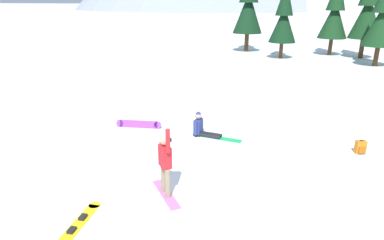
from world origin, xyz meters
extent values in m
plane|color=white|center=(0.00, 0.00, 0.00)|extent=(800.00, 800.00, 0.00)
cube|color=pink|center=(-0.77, 0.01, 0.01)|extent=(1.13, 1.40, 0.02)
cylinder|color=gray|center=(-0.87, 0.14, 0.43)|extent=(0.15, 0.15, 0.80)
cylinder|color=gray|center=(-0.68, -0.12, 0.43)|extent=(0.15, 0.15, 0.80)
cube|color=red|center=(-0.77, 0.01, 1.11)|extent=(0.43, 0.46, 0.57)
cylinder|color=red|center=(-0.93, 0.22, 1.10)|extent=(0.11, 0.11, 0.58)
cylinder|color=red|center=(-0.62, -0.20, 1.64)|extent=(0.11, 0.11, 0.60)
sphere|color=tan|center=(-0.77, 0.01, 1.55)|extent=(0.24, 0.24, 0.24)
cube|color=black|center=(-0.66, 0.10, 1.56)|extent=(0.13, 0.16, 0.08)
cube|color=black|center=(-0.80, 4.26, 0.05)|extent=(0.34, 0.41, 0.10)
cylinder|color=black|center=(-0.29, 4.27, 0.07)|extent=(0.81, 0.28, 0.14)
cylinder|color=black|center=(-0.33, 4.07, 0.07)|extent=(0.81, 0.28, 0.14)
cube|color=#19B259|center=(0.08, 4.10, 0.01)|extent=(1.60, 0.56, 0.02)
cube|color=navy|center=(-0.80, 4.26, 0.36)|extent=(0.31, 0.44, 0.52)
cylinder|color=navy|center=(-0.76, 4.52, 0.36)|extent=(0.11, 0.11, 0.52)
cylinder|color=navy|center=(-0.85, 4.00, 0.36)|extent=(0.11, 0.11, 0.52)
sphere|color=tan|center=(-0.80, 4.26, 0.78)|extent=(0.24, 0.24, 0.24)
sphere|color=navy|center=(-0.80, 4.26, 0.83)|extent=(0.20, 0.20, 0.20)
cube|color=yellow|center=(-2.35, -1.69, 0.01)|extent=(0.31, 1.62, 0.02)
cylinder|color=yellow|center=(-2.36, -0.88, 0.01)|extent=(0.30, 0.30, 0.02)
cube|color=black|center=(-2.36, -1.45, 0.06)|extent=(0.14, 0.20, 0.07)
cube|color=black|center=(-2.35, -1.93, 0.06)|extent=(0.14, 0.20, 0.07)
cube|color=#993FD8|center=(-3.30, 4.50, 0.15)|extent=(1.56, 0.24, 0.29)
cylinder|color=#993FD8|center=(-2.53, 4.57, 0.15)|extent=(0.30, 0.12, 0.29)
cylinder|color=#993FD8|center=(-4.08, 4.42, 0.15)|extent=(0.30, 0.12, 0.29)
cube|color=black|center=(-3.08, 4.56, 0.16)|extent=(0.21, 0.12, 0.15)
cube|color=black|center=(-3.54, 4.52, 0.16)|extent=(0.21, 0.12, 0.15)
cube|color=orange|center=(4.81, 3.91, 0.22)|extent=(0.36, 0.28, 0.44)
cube|color=#A85613|center=(4.84, 3.78, 0.15)|extent=(0.23, 0.12, 0.20)
cylinder|color=black|center=(4.81, 3.91, 0.46)|extent=(0.12, 0.05, 0.02)
cylinder|color=#472D19|center=(-0.71, 26.74, 0.89)|extent=(0.40, 0.40, 1.78)
cone|color=black|center=(-0.71, 26.74, 3.67)|extent=(2.81, 2.81, 3.79)
cylinder|color=#472D19|center=(2.54, 23.19, 0.70)|extent=(0.32, 0.32, 1.39)
cone|color=black|center=(2.54, 23.19, 2.88)|extent=(2.28, 2.28, 2.97)
cylinder|color=#472D19|center=(9.59, 21.10, 0.77)|extent=(0.35, 0.35, 1.53)
cone|color=#143819|center=(9.59, 21.10, 3.16)|extent=(2.57, 2.57, 3.26)
cylinder|color=#472D19|center=(6.99, 26.16, 0.77)|extent=(0.35, 0.35, 1.53)
cone|color=#143819|center=(6.99, 26.16, 3.16)|extent=(2.56, 2.56, 3.26)
cylinder|color=#472D19|center=(9.39, 24.96, 0.85)|extent=(0.38, 0.38, 1.69)
cone|color=#143819|center=(9.39, 24.96, 3.50)|extent=(2.64, 2.64, 3.60)
camera|label=1|loc=(1.63, -7.35, 4.86)|focal=31.50mm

